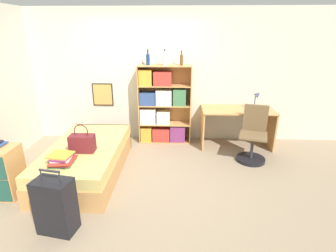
{
  "coord_description": "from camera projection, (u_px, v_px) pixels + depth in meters",
  "views": [
    {
      "loc": [
        0.66,
        -3.69,
        2.17
      ],
      "look_at": [
        0.51,
        0.2,
        0.75
      ],
      "focal_mm": 28.0,
      "sensor_mm": 36.0,
      "label": 1
    }
  ],
  "objects": [
    {
      "name": "desk_lamp",
      "position": [
        257.0,
        97.0,
        4.94
      ],
      "size": [
        0.18,
        0.13,
        0.36
      ],
      "color": "navy",
      "rests_on": "desk"
    },
    {
      "name": "bottle_green",
      "position": [
        148.0,
        59.0,
        4.93
      ],
      "size": [
        0.07,
        0.07,
        0.29
      ],
      "color": "navy",
      "rests_on": "bookcase"
    },
    {
      "name": "ground_plane",
      "position": [
        136.0,
        173.0,
        4.23
      ],
      "size": [
        14.0,
        14.0,
        0.0
      ],
      "primitive_type": "plane",
      "color": "gray"
    },
    {
      "name": "bottle_brown",
      "position": [
        165.0,
        59.0,
        4.86
      ],
      "size": [
        0.08,
        0.08,
        0.29
      ],
      "color": "#B7BCC1",
      "rests_on": "bookcase"
    },
    {
      "name": "bed",
      "position": [
        87.0,
        159.0,
        4.2
      ],
      "size": [
        1.08,
        2.0,
        0.47
      ],
      "color": "tan",
      "rests_on": "ground_plane"
    },
    {
      "name": "desk_chair",
      "position": [
        252.0,
        143.0,
        4.58
      ],
      "size": [
        0.56,
        0.56,
        0.97
      ],
      "color": "black",
      "rests_on": "ground_plane"
    },
    {
      "name": "suitcase",
      "position": [
        56.0,
        206.0,
        2.92
      ],
      "size": [
        0.45,
        0.33,
        0.79
      ],
      "color": "black",
      "rests_on": "ground_plane"
    },
    {
      "name": "desk",
      "position": [
        237.0,
        120.0,
        5.08
      ],
      "size": [
        1.37,
        0.66,
        0.76
      ],
      "color": "tan",
      "rests_on": "ground_plane"
    },
    {
      "name": "handbag",
      "position": [
        82.0,
        143.0,
        3.86
      ],
      "size": [
        0.36,
        0.19,
        0.43
      ],
      "color": "maroon",
      "rests_on": "bed"
    },
    {
      "name": "wall_back",
      "position": [
        145.0,
        77.0,
        5.25
      ],
      "size": [
        10.0,
        0.09,
        2.6
      ],
      "color": "beige",
      "rests_on": "ground_plane"
    },
    {
      "name": "bookcase",
      "position": [
        161.0,
        108.0,
        5.23
      ],
      "size": [
        1.03,
        0.32,
        1.55
      ],
      "color": "tan",
      "rests_on": "ground_plane"
    },
    {
      "name": "book_stack_on_bed",
      "position": [
        62.0,
        159.0,
        3.53
      ],
      "size": [
        0.34,
        0.39,
        0.13
      ],
      "color": "#427A4C",
      "rests_on": "bed"
    },
    {
      "name": "bottle_clear",
      "position": [
        181.0,
        60.0,
        4.88
      ],
      "size": [
        0.06,
        0.06,
        0.27
      ],
      "color": "brown",
      "rests_on": "bookcase"
    }
  ]
}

